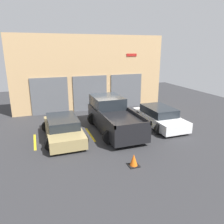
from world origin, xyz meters
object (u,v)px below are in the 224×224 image
(pickup_truck, at_px, (113,116))
(sedan_white, at_px, (159,117))
(sedan_side, at_px, (63,128))
(traffic_cone, at_px, (134,161))

(pickup_truck, relative_size, sedan_white, 1.22)
(sedan_white, bearing_deg, sedan_side, 180.00)
(pickup_truck, bearing_deg, sedan_white, -5.23)
(sedan_side, bearing_deg, sedan_white, -0.00)
(sedan_white, relative_size, sedan_side, 0.99)
(sedan_white, bearing_deg, traffic_cone, -132.31)
(pickup_truck, bearing_deg, traffic_cone, -98.45)
(sedan_white, height_order, traffic_cone, sedan_white)
(sedan_side, bearing_deg, pickup_truck, 5.22)
(sedan_white, xyz_separation_m, traffic_cone, (-3.76, -4.13, -0.34))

